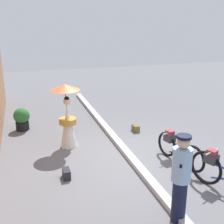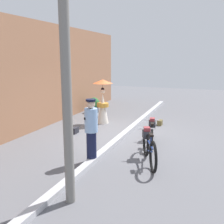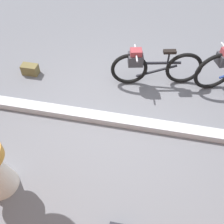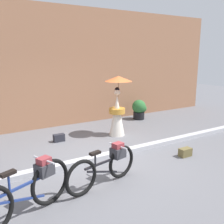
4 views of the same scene
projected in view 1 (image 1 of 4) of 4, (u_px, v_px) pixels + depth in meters
ground_plane at (130, 159)px, 7.69m from camera, size 30.00×30.00×0.00m
sidewalk_curb at (130, 157)px, 7.68m from camera, size 14.00×0.20×0.12m
bicycle_far_side at (178, 148)px, 7.42m from camera, size 1.65×0.54×0.76m
person_officer at (181, 177)px, 5.08m from camera, size 0.34×0.34×1.68m
person_with_parasol at (67, 116)px, 8.21m from camera, size 0.82×0.82×1.82m
potted_plant_by_door at (22, 118)px, 9.64m from camera, size 0.54×0.53×0.76m
backpack_on_pavement at (136, 128)px, 9.60m from camera, size 0.31×0.18×0.21m
backpack_spare at (67, 173)px, 6.76m from camera, size 0.31×0.16×0.22m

